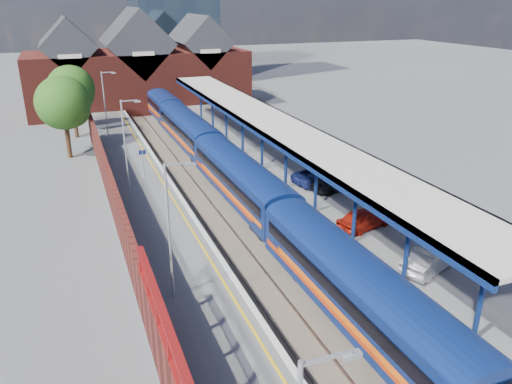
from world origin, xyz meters
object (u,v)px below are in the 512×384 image
(train, at_px, (211,149))
(parked_car_silver, at_px, (430,259))
(lamp_post_c, at_px, (126,140))
(parked_car_dark, at_px, (335,183))
(platform_sign, at_px, (143,160))
(lamp_post_d, at_px, (106,101))
(parked_car_blue, at_px, (321,175))
(parked_car_red, at_px, (364,218))
(lamp_post_b, at_px, (171,224))

(train, xyz_separation_m, parked_car_silver, (5.65, -23.08, -0.43))
(lamp_post_c, height_order, parked_car_dark, lamp_post_c)
(train, height_order, parked_car_dark, train)
(platform_sign, relative_size, parked_car_dark, 0.61)
(lamp_post_d, relative_size, parked_car_blue, 1.45)
(lamp_post_d, xyz_separation_m, platform_sign, (1.36, -14.00, -2.30))
(parked_car_red, distance_m, parked_car_dark, 6.93)
(parked_car_red, height_order, parked_car_blue, parked_car_red)
(lamp_post_c, height_order, parked_car_red, lamp_post_c)
(lamp_post_d, distance_m, parked_car_blue, 24.90)
(train, distance_m, parked_car_blue, 10.91)
(lamp_post_c, relative_size, parked_car_silver, 1.68)
(lamp_post_c, distance_m, parked_car_silver, 23.07)
(train, distance_m, platform_sign, 7.04)
(lamp_post_b, bearing_deg, parked_car_dark, 34.70)
(train, xyz_separation_m, parked_car_dark, (6.90, -10.46, -0.52))
(platform_sign, relative_size, parked_car_red, 0.63)
(lamp_post_d, xyz_separation_m, parked_car_red, (13.09, -28.51, -3.32))
(platform_sign, bearing_deg, train, 22.37)
(lamp_post_b, distance_m, lamp_post_c, 16.00)
(lamp_post_c, bearing_deg, parked_car_silver, -53.72)
(lamp_post_b, height_order, parked_car_red, lamp_post_b)
(parked_car_red, distance_m, parked_car_silver, 5.91)
(train, xyz_separation_m, lamp_post_b, (-7.86, -20.67, 2.87))
(platform_sign, height_order, parked_car_red, platform_sign)
(train, relative_size, lamp_post_c, 9.42)
(platform_sign, bearing_deg, lamp_post_b, -94.33)
(lamp_post_b, bearing_deg, parked_car_silver, -10.09)
(parked_car_silver, xyz_separation_m, parked_car_blue, (0.95, 14.40, -0.02))
(train, relative_size, lamp_post_b, 9.42)
(lamp_post_c, bearing_deg, train, 30.74)
(train, distance_m, lamp_post_d, 14.08)
(parked_car_dark, bearing_deg, lamp_post_b, 110.29)
(train, bearing_deg, parked_car_dark, -56.60)
(lamp_post_b, xyz_separation_m, parked_car_dark, (14.75, 10.21, -3.39))
(lamp_post_d, bearing_deg, lamp_post_c, -90.00)
(platform_sign, bearing_deg, lamp_post_c, -124.26)
(lamp_post_b, height_order, lamp_post_c, same)
(lamp_post_d, bearing_deg, lamp_post_b, -90.00)
(lamp_post_d, bearing_deg, parked_car_blue, -54.14)
(train, height_order, lamp_post_d, lamp_post_d)
(lamp_post_d, distance_m, parked_car_dark, 26.53)
(parked_car_silver, height_order, parked_car_blue, parked_car_silver)
(parked_car_dark, bearing_deg, train, 18.99)
(parked_car_silver, distance_m, parked_car_dark, 12.68)
(parked_car_silver, relative_size, parked_car_blue, 0.87)
(parked_car_silver, bearing_deg, lamp_post_c, 13.38)
(lamp_post_c, height_order, parked_car_blue, lamp_post_c)
(lamp_post_d, bearing_deg, platform_sign, -84.44)
(parked_car_silver, bearing_deg, platform_sign, 7.86)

